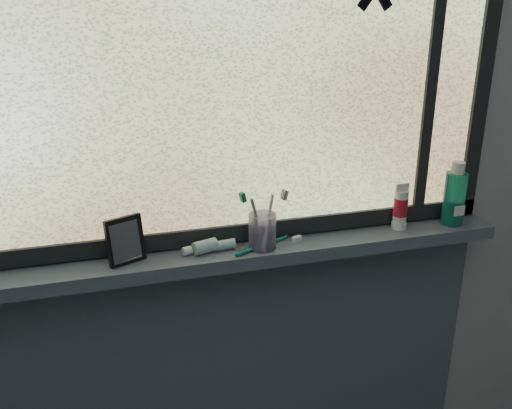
{
  "coord_description": "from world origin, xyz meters",
  "views": [
    {
      "loc": [
        -0.35,
        -0.2,
        1.72
      ],
      "look_at": [
        0.01,
        1.05,
        1.22
      ],
      "focal_mm": 40.0,
      "sensor_mm": 36.0,
      "label": 1
    }
  ],
  "objects": [
    {
      "name": "frame_bottom",
      "position": [
        0.0,
        1.28,
        1.05
      ],
      "size": [
        1.6,
        0.03,
        0.05
      ],
      "primitive_type": "cube",
      "color": "black",
      "rests_on": "windowsill"
    },
    {
      "name": "window_pane",
      "position": [
        0.0,
        1.28,
        1.53
      ],
      "size": [
        1.5,
        0.01,
        1.0
      ],
      "primitive_type": "cube",
      "color": "silver",
      "rests_on": "wall_back"
    },
    {
      "name": "toothbrush_lying",
      "position": [
        0.07,
        1.22,
        1.03
      ],
      "size": [
        0.23,
        0.12,
        0.02
      ],
      "primitive_type": null,
      "rotation": [
        0.0,
        0.0,
        0.43
      ],
      "color": "#0B654B",
      "rests_on": "windowsill"
    },
    {
      "name": "vanity_mirror",
      "position": [
        -0.31,
        1.23,
        1.08
      ],
      "size": [
        0.12,
        0.09,
        0.13
      ],
      "primitive_type": "cube",
      "rotation": [
        0.0,
        0.0,
        0.39
      ],
      "color": "black",
      "rests_on": "windowsill"
    },
    {
      "name": "toothbrush_cup",
      "position": [
        0.07,
        1.21,
        1.07
      ],
      "size": [
        0.1,
        0.1,
        0.1
      ],
      "primitive_type": "cylinder",
      "rotation": [
        0.0,
        0.0,
        0.26
      ],
      "color": "#AC9BCD",
      "rests_on": "windowsill"
    },
    {
      "name": "toothpaste_tube",
      "position": [
        -0.07,
        1.23,
        1.04
      ],
      "size": [
        0.22,
        0.09,
        0.04
      ],
      "primitive_type": null,
      "rotation": [
        0.0,
        0.0,
        0.22
      ],
      "color": "white",
      "rests_on": "windowsill"
    },
    {
      "name": "windowsill",
      "position": [
        0.0,
        1.23,
        1.0
      ],
      "size": [
        1.62,
        0.14,
        0.04
      ],
      "primitive_type": "cube",
      "color": "#47515F",
      "rests_on": "wall_back"
    },
    {
      "name": "cream_tube",
      "position": [
        0.52,
        1.23,
        1.1
      ],
      "size": [
        0.05,
        0.05,
        0.1
      ],
      "primitive_type": "cylinder",
      "rotation": [
        0.0,
        0.0,
        0.22
      ],
      "color": "silver",
      "rests_on": "windowsill"
    },
    {
      "name": "frame_right",
      "position": [
        0.78,
        1.28,
        1.53
      ],
      "size": [
        0.05,
        0.03,
        1.1
      ],
      "primitive_type": "cube",
      "color": "black",
      "rests_on": "wall_back"
    },
    {
      "name": "wall_back",
      "position": [
        0.0,
        1.3,
        1.25
      ],
      "size": [
        3.0,
        0.01,
        2.5
      ],
      "primitive_type": "cube",
      "color": "#9EA3A8",
      "rests_on": "ground"
    },
    {
      "name": "frame_mullion",
      "position": [
        0.6,
        1.28,
        1.53
      ],
      "size": [
        0.03,
        0.03,
        1.0
      ],
      "primitive_type": "cube",
      "color": "black",
      "rests_on": "wall_back"
    },
    {
      "name": "sill_apron",
      "position": [
        0.0,
        1.29,
        0.49
      ],
      "size": [
        1.62,
        0.02,
        0.98
      ],
      "primitive_type": "cube",
      "color": "#47515F",
      "rests_on": "floor"
    },
    {
      "name": "mouthwash_bottle",
      "position": [
        0.69,
        1.22,
        1.12
      ],
      "size": [
        0.08,
        0.08,
        0.17
      ],
      "primitive_type": "cylinder",
      "rotation": [
        0.0,
        0.0,
        -0.14
      ],
      "color": "#1C9177",
      "rests_on": "windowsill"
    }
  ]
}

